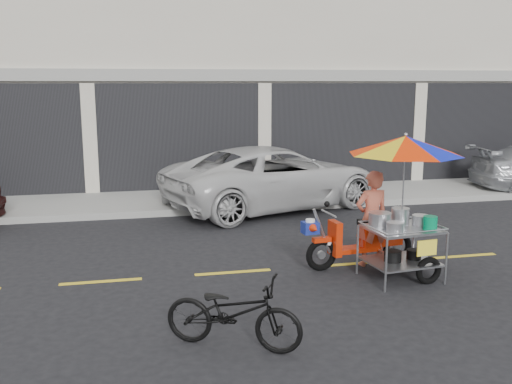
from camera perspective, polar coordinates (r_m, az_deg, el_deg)
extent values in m
plane|color=black|center=(9.54, 9.69, -7.11)|extent=(90.00, 90.00, 0.00)
cube|color=gray|center=(14.60, 1.68, -0.33)|extent=(45.00, 3.00, 0.15)
cube|color=beige|center=(19.24, -1.94, 14.14)|extent=(36.00, 8.00, 8.00)
cube|color=black|center=(15.33, 0.84, 5.42)|extent=(35.28, 0.06, 2.90)
cube|color=gray|center=(15.24, 0.87, 11.60)|extent=(36.00, 0.12, 0.30)
cube|color=gold|center=(9.54, 9.69, -7.08)|extent=(42.00, 0.10, 0.01)
imported|color=silver|center=(13.38, 1.88, 1.49)|extent=(5.77, 4.03, 1.46)
imported|color=black|center=(6.47, -2.28, -11.94)|extent=(1.66, 1.23, 0.83)
torus|color=black|center=(9.08, 6.55, -6.26)|extent=(0.53, 0.16, 0.52)
torus|color=black|center=(9.72, 13.95, -5.34)|extent=(0.53, 0.16, 0.52)
cylinder|color=#9EA0A5|center=(9.08, 6.55, -6.26)|extent=(0.13, 0.07, 0.13)
cylinder|color=#9EA0A5|center=(9.72, 13.95, -5.34)|extent=(0.13, 0.07, 0.13)
cube|color=red|center=(9.01, 6.59, -4.75)|extent=(0.30, 0.14, 0.07)
cylinder|color=#9EA0A5|center=(8.97, 6.61, -3.91)|extent=(0.34, 0.08, 0.74)
cube|color=red|center=(9.10, 7.90, -4.61)|extent=(0.14, 0.32, 0.55)
cube|color=red|center=(9.35, 10.14, -5.61)|extent=(0.76, 0.34, 0.07)
cube|color=red|center=(9.49, 12.38, -4.12)|extent=(0.71, 0.31, 0.37)
cube|color=black|center=(9.39, 11.95, -2.93)|extent=(0.62, 0.29, 0.09)
cylinder|color=#9EA0A5|center=(8.95, 7.28, -2.14)|extent=(0.09, 0.51, 0.03)
sphere|color=black|center=(9.11, 7.11, -1.19)|extent=(0.09, 0.09, 0.09)
cylinder|color=white|center=(9.07, 7.21, -5.08)|extent=(0.12, 0.12, 0.05)
cube|color=navy|center=(8.87, 5.44, -3.57)|extent=(0.26, 0.23, 0.18)
cylinder|color=white|center=(8.84, 5.45, -2.87)|extent=(0.16, 0.16, 0.05)
cone|color=red|center=(8.73, 5.86, -3.69)|extent=(0.19, 0.22, 0.17)
torus|color=black|center=(8.84, 16.87, -7.53)|extent=(0.43, 0.14, 0.42)
cylinder|color=#9EA0A5|center=(8.29, 12.88, -7.19)|extent=(0.04, 0.04, 0.78)
cylinder|color=#9EA0A5|center=(8.97, 10.12, -5.69)|extent=(0.04, 0.04, 0.78)
cylinder|color=#9EA0A5|center=(8.84, 18.50, -6.34)|extent=(0.04, 0.04, 0.78)
cylinder|color=#9EA0A5|center=(9.48, 15.50, -5.01)|extent=(0.04, 0.04, 0.78)
cube|color=#9EA0A5|center=(8.91, 14.24, -6.73)|extent=(1.10, 0.93, 0.03)
cube|color=#9EA0A5|center=(8.78, 14.40, -3.59)|extent=(1.10, 0.93, 0.04)
cylinder|color=#9EA0A5|center=(8.43, 15.94, -3.88)|extent=(1.01, 0.14, 0.02)
cylinder|color=#9EA0A5|center=(9.10, 13.00, -2.65)|extent=(1.01, 0.14, 0.02)
cylinder|color=#9EA0A5|center=(8.50, 11.55, -3.55)|extent=(0.12, 0.82, 0.02)
cylinder|color=#9EA0A5|center=(9.04, 17.10, -2.95)|extent=(0.12, 0.82, 0.02)
cylinder|color=#9EA0A5|center=(9.25, 12.85, -6.03)|extent=(0.11, 0.69, 0.04)
cylinder|color=#9EA0A5|center=(9.12, 12.98, -3.27)|extent=(0.11, 0.69, 0.04)
cube|color=yellow|center=(8.55, 16.72, -5.37)|extent=(0.32, 0.05, 0.23)
cylinder|color=#B7B7BC|center=(8.76, 12.27, -2.75)|extent=(0.37, 0.37, 0.19)
cylinder|color=#B7B7BC|center=(8.96, 14.23, -2.41)|extent=(0.29, 0.29, 0.23)
cylinder|color=#B7B7BC|center=(8.98, 16.13, -2.78)|extent=(0.28, 0.28, 0.14)
cylinder|color=#B7B7BC|center=(8.50, 13.73, -3.47)|extent=(0.27, 0.27, 0.12)
cylinder|color=#007B49|center=(8.74, 17.02, -2.98)|extent=(0.22, 0.22, 0.20)
cylinder|color=black|center=(8.81, 13.51, -6.25)|extent=(0.28, 0.28, 0.17)
cylinder|color=black|center=(9.01, 15.50, -6.02)|extent=(0.24, 0.24, 0.15)
cylinder|color=#9EA0A5|center=(8.73, 14.54, 0.95)|extent=(0.02, 0.02, 1.38)
sphere|color=#9EA0A5|center=(8.64, 14.76, 5.57)|extent=(0.06, 0.06, 0.06)
imported|color=#C15941|center=(9.33, 11.48, -2.61)|extent=(0.61, 0.43, 1.56)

